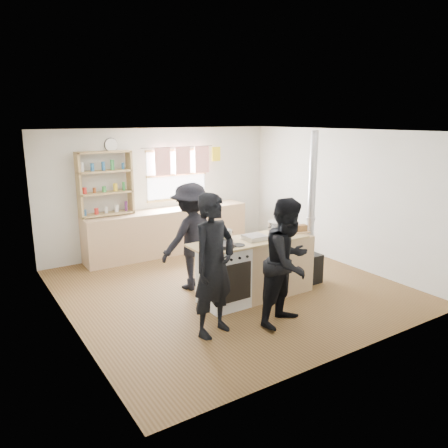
# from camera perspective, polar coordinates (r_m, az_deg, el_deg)

# --- Properties ---
(ground) EXTENTS (5.00, 5.00, 0.01)m
(ground) POSITION_cam_1_polar(r_m,az_deg,el_deg) (7.21, 0.59, -8.25)
(ground) COLOR brown
(ground) RESTS_ON ground
(back_counter) EXTENTS (3.40, 0.55, 0.90)m
(back_counter) POSITION_cam_1_polar(r_m,az_deg,el_deg) (8.92, -7.24, -0.96)
(back_counter) COLOR tan
(back_counter) RESTS_ON ground
(shelving_unit) EXTENTS (1.00, 0.28, 1.20)m
(shelving_unit) POSITION_cam_1_polar(r_m,az_deg,el_deg) (8.39, -15.25, 5.15)
(shelving_unit) COLOR tan
(shelving_unit) RESTS_ON back_counter
(thermos) EXTENTS (0.10, 0.10, 0.28)m
(thermos) POSITION_cam_1_polar(r_m,az_deg,el_deg) (9.15, -2.85, 3.28)
(thermos) COLOR silver
(thermos) RESTS_ON back_counter
(cooking_island) EXTENTS (1.97, 0.64, 0.93)m
(cooking_island) POSITION_cam_1_polar(r_m,az_deg,el_deg) (6.70, 4.23, -5.72)
(cooking_island) COLOR white
(cooking_island) RESTS_ON ground
(skillet_greens) EXTENTS (0.30, 0.30, 0.05)m
(skillet_greens) POSITION_cam_1_polar(r_m,az_deg,el_deg) (6.11, 0.07, -2.77)
(skillet_greens) COLOR black
(skillet_greens) RESTS_ON cooking_island
(roast_tray) EXTENTS (0.31, 0.28, 0.07)m
(roast_tray) POSITION_cam_1_polar(r_m,az_deg,el_deg) (6.49, 4.03, -1.72)
(roast_tray) COLOR silver
(roast_tray) RESTS_ON cooking_island
(stockpot_stove) EXTENTS (0.20, 0.20, 0.17)m
(stockpot_stove) POSITION_cam_1_polar(r_m,az_deg,el_deg) (6.48, 0.16, -1.38)
(stockpot_stove) COLOR #B8B8BA
(stockpot_stove) RESTS_ON cooking_island
(stockpot_counter) EXTENTS (0.32, 0.32, 0.24)m
(stockpot_counter) POSITION_cam_1_polar(r_m,az_deg,el_deg) (6.78, 7.08, -0.52)
(stockpot_counter) COLOR silver
(stockpot_counter) RESTS_ON cooking_island
(bread_board) EXTENTS (0.32, 0.26, 0.12)m
(bread_board) POSITION_cam_1_polar(r_m,az_deg,el_deg) (6.98, 9.84, -0.67)
(bread_board) COLOR tan
(bread_board) RESTS_ON cooking_island
(flue_heater) EXTENTS (0.35, 0.35, 2.50)m
(flue_heater) POSITION_cam_1_polar(r_m,az_deg,el_deg) (7.36, 11.11, -2.65)
(flue_heater) COLOR black
(flue_heater) RESTS_ON ground
(person_near_left) EXTENTS (0.76, 0.60, 1.82)m
(person_near_left) POSITION_cam_1_polar(r_m,az_deg,el_deg) (5.43, -1.33, -5.42)
(person_near_left) COLOR black
(person_near_left) RESTS_ON ground
(person_near_right) EXTENTS (0.99, 0.87, 1.71)m
(person_near_right) POSITION_cam_1_polar(r_m,az_deg,el_deg) (5.79, 8.36, -4.95)
(person_near_right) COLOR black
(person_near_right) RESTS_ON ground
(person_far) EXTENTS (1.22, 0.87, 1.71)m
(person_far) POSITION_cam_1_polar(r_m,az_deg,el_deg) (6.96, -4.29, -1.63)
(person_far) COLOR black
(person_far) RESTS_ON ground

